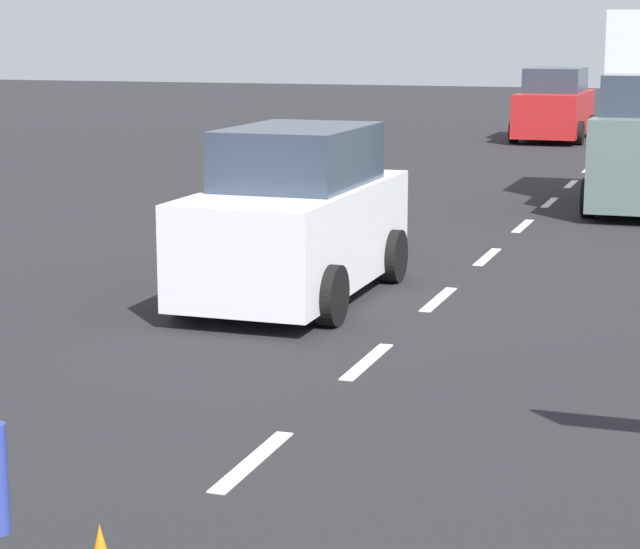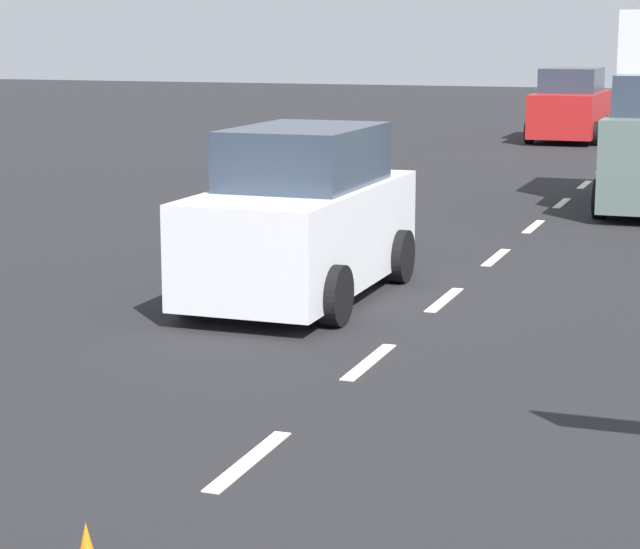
# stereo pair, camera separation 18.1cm
# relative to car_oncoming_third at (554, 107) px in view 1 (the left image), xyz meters

# --- Properties ---
(ground_plane) EXTENTS (96.00, 96.00, 0.00)m
(ground_plane) POSITION_rel_car_oncoming_third_xyz_m (1.93, -13.37, -0.98)
(ground_plane) COLOR black
(lane_center_line) EXTENTS (0.14, 46.40, 0.01)m
(lane_center_line) POSITION_rel_car_oncoming_third_xyz_m (1.93, -9.17, -0.98)
(lane_center_line) COLOR silver
(lane_center_line) RESTS_ON ground
(car_oncoming_third) EXTENTS (2.08, 4.36, 2.11)m
(car_oncoming_third) POSITION_rel_car_oncoming_third_xyz_m (0.00, 0.00, 0.00)
(car_oncoming_third) COLOR red
(car_oncoming_third) RESTS_ON ground
(car_oncoming_lead) EXTENTS (1.94, 4.10, 2.06)m
(car_oncoming_lead) POSITION_rel_car_oncoming_third_xyz_m (0.26, -23.06, -0.03)
(car_oncoming_lead) COLOR silver
(car_oncoming_lead) RESTS_ON ground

